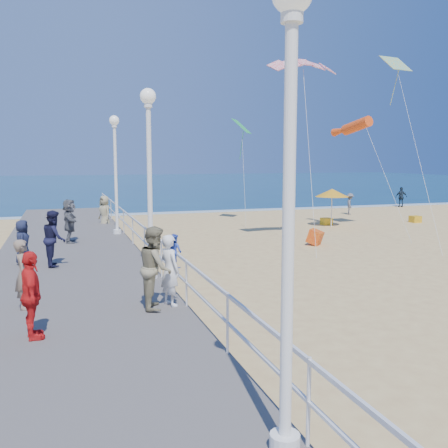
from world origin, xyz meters
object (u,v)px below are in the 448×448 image
object	(u,v)px
woman_holding_toddler	(170,270)
beach_chair_right	(415,219)
lamp_post_near	(289,171)
spectator_1	(155,267)
beach_umbrella	(332,193)
beach_walker_a	(350,204)
lamp_post_far	(115,162)
spectator_5	(70,221)
spectator_7	(54,238)
toddler_held	(174,251)
beach_chair_left	(326,221)
beach_walker_b	(401,197)
beach_walker_c	(105,213)
box_kite	(315,239)
spectator_3	(31,295)
lamp_post_mid	(149,164)
spectator_6	(24,274)
spectator_4	(23,242)

from	to	relation	value
woman_holding_toddler	beach_chair_right	size ratio (longest dim) A/B	3.03
lamp_post_near	spectator_1	size ratio (longest dim) A/B	2.82
woman_holding_toddler	beach_umbrella	distance (m)	18.25
spectator_1	beach_walker_a	world-z (taller)	spectator_1
lamp_post_far	spectator_5	bearing A→B (deg)	-138.39
lamp_post_far	spectator_5	world-z (taller)	lamp_post_far
spectator_7	beach_walker_a	bearing A→B (deg)	-59.18
toddler_held	spectator_7	distance (m)	5.94
spectator_1	beach_chair_left	size ratio (longest dim) A/B	3.43
woman_holding_toddler	toddler_held	xyz separation A→B (m)	(0.15, 0.15, 0.42)
beach_walker_b	beach_walker_c	size ratio (longest dim) A/B	0.85
box_kite	beach_chair_left	world-z (taller)	box_kite
woman_holding_toddler	beach_chair_left	bearing A→B (deg)	-63.30
beach_walker_b	box_kite	world-z (taller)	beach_walker_b
beach_umbrella	beach_walker_a	bearing A→B (deg)	49.09
spectator_3	woman_holding_toddler	bearing A→B (deg)	-72.39
beach_walker_b	woman_holding_toddler	bearing A→B (deg)	58.69
box_kite	beach_walker_c	bearing A→B (deg)	94.69
spectator_3	spectator_5	distance (m)	11.35
lamp_post_mid	spectator_7	bearing A→B (deg)	135.57
lamp_post_far	beach_chair_left	world-z (taller)	lamp_post_far
beach_umbrella	beach_chair_left	bearing A→B (deg)	81.76
toddler_held	spectator_7	xyz separation A→B (m)	(-2.74, 5.26, -0.36)
beach_walker_a	beach_umbrella	size ratio (longest dim) A/B	0.69
spectator_5	spectator_6	distance (m)	9.24
beach_walker_a	beach_chair_right	bearing A→B (deg)	-136.32
spectator_7	beach_chair_left	world-z (taller)	spectator_7
spectator_5	beach_umbrella	size ratio (longest dim) A/B	0.83
beach_walker_c	box_kite	xyz separation A→B (m)	(8.44, -7.60, -0.64)
lamp_post_far	spectator_1	xyz separation A→B (m)	(-0.40, -11.91, -2.32)
beach_walker_a	beach_chair_left	distance (m)	6.15
woman_holding_toddler	spectator_4	xyz separation A→B (m)	(-3.57, 5.98, -0.11)
toddler_held	spectator_3	distance (m)	3.46
lamp_post_mid	spectator_1	xyz separation A→B (m)	(-0.40, -2.91, -2.32)
spectator_4	box_kite	xyz separation A→B (m)	(11.86, 2.33, -0.82)
lamp_post_far	lamp_post_mid	bearing A→B (deg)	-90.00
spectator_6	spectator_7	world-z (taller)	spectator_7
lamp_post_far	beach_chair_left	xyz separation A→B (m)	(12.22, 2.50, -3.46)
woman_holding_toddler	toddler_held	world-z (taller)	woman_holding_toddler
box_kite	beach_chair_right	xyz separation A→B (m)	(9.64, 5.31, -0.10)
lamp_post_near	spectator_4	bearing A→B (deg)	106.57
spectator_4	beach_walker_b	xyz separation A→B (m)	(27.01, 16.16, -0.33)
box_kite	beach_umbrella	xyz separation A→B (m)	(3.88, 5.27, 1.61)
lamp_post_mid	spectator_5	size ratio (longest dim) A/B	2.99
beach_walker_c	box_kite	size ratio (longest dim) A/B	3.13
spectator_4	beach_walker_b	size ratio (longest dim) A/B	0.91
lamp_post_near	beach_chair_left	distance (m)	24.11
toddler_held	beach_chair_right	xyz separation A→B (m)	(17.77, 13.47, -1.45)
woman_holding_toddler	spectator_1	bearing A→B (deg)	82.70
woman_holding_toddler	spectator_1	xyz separation A→B (m)	(-0.35, -0.10, 0.11)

